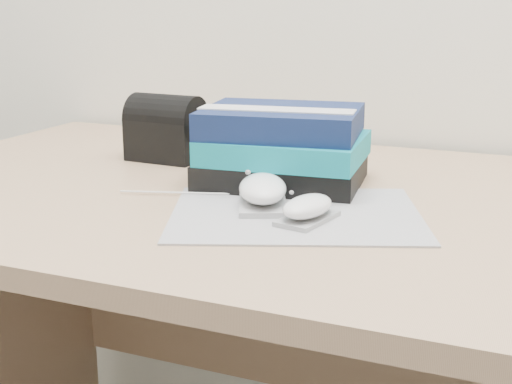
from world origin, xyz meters
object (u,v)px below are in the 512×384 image
at_px(mouse_rear, 263,191).
at_px(pouch, 166,128).
at_px(mouse_front, 307,208).
at_px(book_stack, 283,147).
at_px(desk, 370,333).

distance_m(mouse_rear, pouch, 0.35).
height_order(mouse_rear, pouch, pouch).
xyz_separation_m(mouse_rear, mouse_front, (0.08, -0.04, -0.00)).
bearing_deg(mouse_front, pouch, 143.68).
xyz_separation_m(mouse_front, book_stack, (-0.10, 0.18, 0.04)).
xyz_separation_m(mouse_rear, pouch, (-0.27, 0.22, 0.03)).
distance_m(desk, mouse_front, 0.32).
bearing_deg(book_stack, mouse_rear, -80.94).
distance_m(mouse_rear, book_stack, 0.14).
bearing_deg(mouse_front, mouse_rear, 152.73).
bearing_deg(desk, mouse_front, -103.20).
xyz_separation_m(desk, pouch, (-0.40, 0.07, 0.29)).
relative_size(desk, mouse_rear, 11.95).
bearing_deg(pouch, mouse_front, -36.32).
height_order(mouse_front, pouch, pouch).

